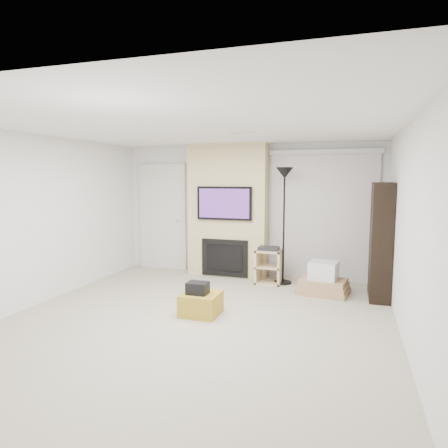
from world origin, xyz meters
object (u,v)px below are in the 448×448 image
(av_stand, at_px, (269,264))
(box_stack, at_px, (323,281))
(bookshelf, at_px, (381,241))
(floor_lamp, at_px, (284,193))
(ottoman, at_px, (201,304))

(av_stand, bearing_deg, box_stack, -19.97)
(box_stack, height_order, bookshelf, bookshelf)
(av_stand, bearing_deg, floor_lamp, 17.92)
(floor_lamp, relative_size, box_stack, 2.36)
(floor_lamp, bearing_deg, box_stack, -30.68)
(av_stand, distance_m, bookshelf, 1.92)
(floor_lamp, distance_m, av_stand, 1.29)
(av_stand, xyz_separation_m, bookshelf, (1.81, -0.33, 0.55))
(floor_lamp, bearing_deg, bookshelf, -14.68)
(box_stack, bearing_deg, av_stand, 160.03)
(floor_lamp, distance_m, box_stack, 1.65)
(ottoman, xyz_separation_m, floor_lamp, (0.80, 1.97, 1.46))
(floor_lamp, distance_m, bookshelf, 1.77)
(ottoman, relative_size, bookshelf, 0.28)
(ottoman, height_order, bookshelf, bookshelf)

